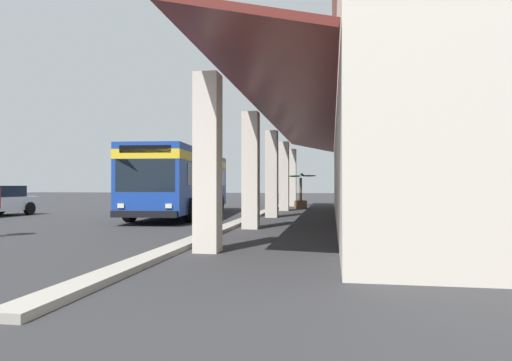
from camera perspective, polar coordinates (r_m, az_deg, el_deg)
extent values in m
plane|color=#2D2D30|center=(21.75, 13.14, -4.53)|extent=(120.00, 120.00, 0.00)
cube|color=#9E998E|center=(20.88, -0.14, -4.55)|extent=(32.42, 0.50, 0.12)
cube|color=beige|center=(21.52, 26.34, 5.23)|extent=(27.02, 11.96, 7.33)
cube|color=silver|center=(22.27, 26.30, 15.43)|extent=(27.32, 12.26, 0.60)
cube|color=beige|center=(31.45, 4.66, 0.36)|extent=(0.55, 0.55, 4.03)
cube|color=beige|center=(26.07, 3.61, 0.55)|extent=(0.55, 0.55, 4.03)
cube|color=beige|center=(20.71, 2.03, 0.83)|extent=(0.55, 0.55, 4.03)
cube|color=beige|center=(15.38, -0.67, 1.31)|extent=(0.55, 0.55, 4.03)
cube|color=beige|center=(10.11, -6.20, 2.28)|extent=(0.55, 0.55, 4.03)
cube|color=#5B1E19|center=(20.77, 5.68, 7.38)|extent=(27.02, 3.16, 0.82)
cube|color=#19232D|center=(20.52, 10.26, -0.86)|extent=(22.69, 0.08, 2.40)
cube|color=#193D9E|center=(21.96, -9.36, 0.00)|extent=(11.17, 3.46, 2.75)
cube|color=yellow|center=(21.99, -9.36, 2.41)|extent=(11.20, 3.48, 0.36)
cube|color=#19232D|center=(22.25, -9.17, 0.58)|extent=(9.42, 3.34, 0.90)
cube|color=#19232D|center=(16.72, -13.99, 0.61)|extent=(0.25, 2.24, 1.20)
cube|color=black|center=(16.75, -14.00, 3.93)|extent=(0.22, 1.94, 0.28)
cube|color=black|center=(16.62, -14.15, -4.21)|extent=(0.40, 2.46, 0.24)
cube|color=silver|center=(16.41, -11.11, -3.21)|extent=(0.08, 0.24, 0.16)
cube|color=silver|center=(16.99, -16.91, -3.11)|extent=(0.08, 0.24, 0.16)
cube|color=silver|center=(23.48, -8.45, 3.62)|extent=(2.54, 1.98, 0.24)
cylinder|color=black|center=(18.16, -8.29, -3.75)|extent=(1.00, 0.30, 1.00)
cylinder|color=black|center=(18.90, -15.85, -3.61)|extent=(1.00, 0.30, 1.00)
cylinder|color=black|center=(24.73, -4.73, -2.90)|extent=(1.00, 0.30, 1.00)
cylinder|color=black|center=(25.28, -10.44, -2.84)|extent=(1.00, 0.30, 1.00)
cylinder|color=black|center=(25.08, -27.00, -3.22)|extent=(0.64, 0.22, 0.64)
cylinder|color=black|center=(26.29, -29.98, -3.08)|extent=(0.64, 0.22, 0.64)
cube|color=brown|center=(28.49, 5.75, -3.09)|extent=(0.76, 0.76, 0.50)
cylinder|color=#332319|center=(28.48, 5.75, -2.57)|extent=(0.65, 0.65, 0.02)
cylinder|color=brown|center=(28.47, 5.74, -1.13)|extent=(0.16, 0.16, 1.45)
ellipsoid|color=#286B33|center=(28.11, 5.81, 0.82)|extent=(0.75, 0.32, 0.18)
ellipsoid|color=#286B33|center=(28.50, 6.74, 0.61)|extent=(0.33, 1.01, 0.15)
ellipsoid|color=#286B33|center=(28.85, 5.95, 0.74)|extent=(0.80, 0.36, 0.19)
ellipsoid|color=#286B33|center=(28.46, 4.94, 0.57)|extent=(0.29, 0.81, 0.16)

